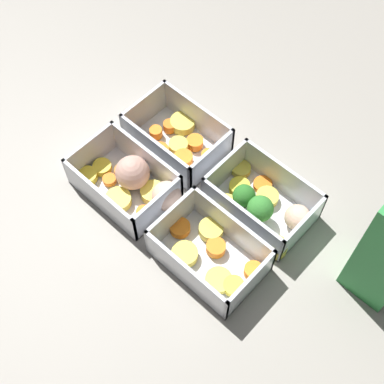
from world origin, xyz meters
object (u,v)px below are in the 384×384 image
Objects in this scene: container_far_left at (177,139)px; container_far_right at (261,204)px; container_near_right at (210,254)px; container_near_left at (133,183)px.

container_far_left is 0.17m from container_far_right.
container_near_right is 0.96× the size of container_far_right.
container_near_right and container_far_right have the same top height.
container_far_right is at bearing 88.10° from container_near_right.
container_far_left is (-0.01, 0.10, -0.00)m from container_near_left.
container_far_right is (0.16, 0.10, -0.00)m from container_near_left.
container_far_left is (-0.17, 0.11, -0.00)m from container_near_right.
container_near_left is at bearing -147.93° from container_far_right.
container_far_left is at bearing 96.42° from container_near_left.
container_near_right is 1.05× the size of container_far_left.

